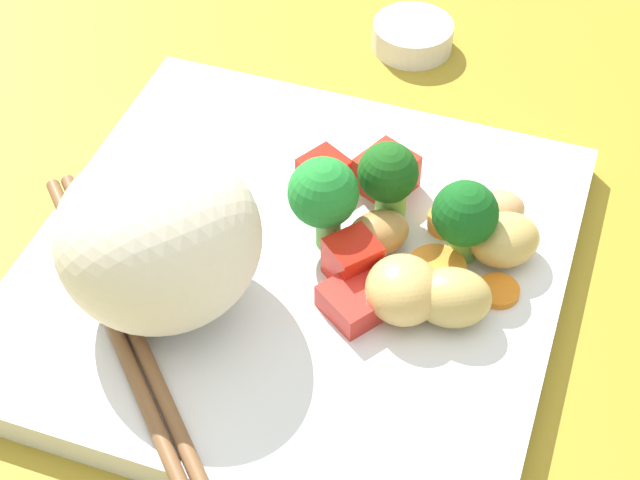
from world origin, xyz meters
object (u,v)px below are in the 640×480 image
(broccoli_floret_1, at_px, (465,216))
(chopstick_pair, at_px, (130,344))
(square_plate, at_px, (296,269))
(sauce_cup, at_px, (413,36))
(carrot_slice_1, at_px, (447,222))
(rice_mound, at_px, (158,238))

(broccoli_floret_1, relative_size, chopstick_pair, 0.25)
(square_plate, relative_size, sauce_cup, 5.11)
(square_plate, bearing_deg, chopstick_pair, -121.51)
(square_plate, xyz_separation_m, chopstick_pair, (-0.05, -0.08, 0.01))
(chopstick_pair, bearing_deg, broccoli_floret_1, 84.94)
(carrot_slice_1, height_order, sauce_cup, carrot_slice_1)
(rice_mound, height_order, carrot_slice_1, rice_mound)
(chopstick_pair, bearing_deg, square_plate, 101.48)
(carrot_slice_1, xyz_separation_m, chopstick_pair, (-0.12, -0.13, -0.00))
(square_plate, distance_m, sauce_cup, 0.22)
(broccoli_floret_1, relative_size, carrot_slice_1, 2.27)
(carrot_slice_1, xyz_separation_m, sauce_cup, (-0.07, 0.17, -0.01))
(sauce_cup, bearing_deg, square_plate, -88.14)
(broccoli_floret_1, relative_size, sauce_cup, 0.91)
(chopstick_pair, xyz_separation_m, sauce_cup, (0.04, 0.30, -0.01))
(broccoli_floret_1, bearing_deg, rice_mound, -147.61)
(rice_mound, height_order, chopstick_pair, rice_mound)
(square_plate, bearing_deg, broccoli_floret_1, 23.03)
(sauce_cup, bearing_deg, chopstick_pair, -98.24)
(rice_mound, bearing_deg, chopstick_pair, -92.66)
(broccoli_floret_1, bearing_deg, chopstick_pair, -138.05)
(sauce_cup, bearing_deg, carrot_slice_1, -66.33)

